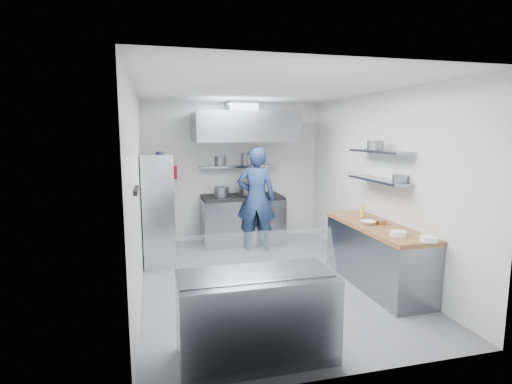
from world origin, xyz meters
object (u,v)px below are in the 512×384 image
object	(u,v)px
gas_range	(242,221)
wire_rack	(158,209)
chef	(257,199)
display_case	(256,317)

from	to	relation	value
gas_range	wire_rack	xyz separation A→B (m)	(-1.63, -0.87, 0.48)
gas_range	chef	bearing A→B (deg)	-74.19
display_case	gas_range	bearing A→B (deg)	79.48
gas_range	wire_rack	world-z (taller)	wire_rack
wire_rack	display_case	world-z (taller)	wire_rack
gas_range	display_case	xyz separation A→B (m)	(-0.76, -4.10, -0.03)
gas_range	chef	world-z (taller)	chef
wire_rack	display_case	distance (m)	3.38
gas_range	chef	distance (m)	0.77
chef	wire_rack	bearing A→B (deg)	28.68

